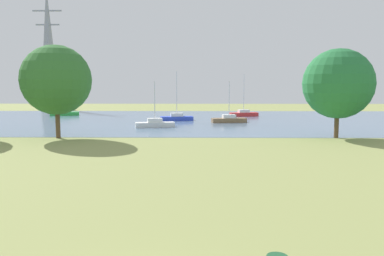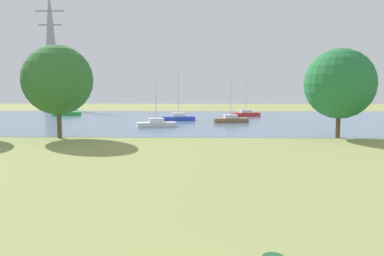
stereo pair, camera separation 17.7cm
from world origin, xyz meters
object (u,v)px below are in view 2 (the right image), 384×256
tree_east_near (58,80)px  tree_west_near (340,84)px  sailboat_brown (231,119)px  sailboat_blue (178,117)px  electricity_pylon (51,48)px  sailboat_white (156,124)px  sailboat_red (245,114)px  sailboat_green (67,113)px

tree_east_near → tree_west_near: 27.47m
sailboat_brown → tree_east_near: bearing=-138.1°
sailboat_blue → electricity_pylon: electricity_pylon is taller
sailboat_blue → tree_west_near: (16.83, -18.68, 4.86)m
sailboat_white → sailboat_red: bearing=53.3°
sailboat_green → electricity_pylon: bearing=116.6°
sailboat_brown → sailboat_white: (-9.68, -6.27, -0.00)m
sailboat_brown → sailboat_green: 29.97m
tree_east_near → tree_west_near: bearing=1.1°
sailboat_blue → sailboat_white: size_ratio=1.28×
sailboat_red → sailboat_brown: (-3.36, -11.24, -0.01)m
sailboat_white → tree_east_near: bearing=-130.1°
tree_west_near → sailboat_blue: bearing=132.0°
sailboat_green → tree_east_near: bearing=-71.9°
sailboat_white → tree_east_near: (-8.43, -10.01, 5.24)m
sailboat_blue → sailboat_brown: size_ratio=1.26×
sailboat_blue → sailboat_red: bearing=37.5°
sailboat_green → tree_east_near: tree_east_near is taller
sailboat_blue → tree_east_near: 22.57m
sailboat_red → sailboat_green: 30.77m
sailboat_green → tree_east_near: (9.28, -28.44, 5.22)m
sailboat_white → electricity_pylon: bearing=125.7°
sailboat_brown → tree_east_near: (-18.12, -16.28, 5.24)m
sailboat_blue → tree_east_near: size_ratio=0.80×
tree_west_near → tree_east_near: bearing=-178.9°
sailboat_blue → tree_west_near: tree_west_near is taller
sailboat_white → sailboat_green: 25.55m
sailboat_red → sailboat_brown: sailboat_red is taller
sailboat_brown → sailboat_white: size_ratio=1.02×
sailboat_brown → sailboat_green: bearing=156.1°
sailboat_blue → sailboat_white: (-2.20, -9.20, -0.02)m
tree_east_near → electricity_pylon: (-19.51, 48.91, 7.79)m
sailboat_white → electricity_pylon: electricity_pylon is taller
tree_west_near → electricity_pylon: (-46.97, 48.37, 8.15)m
sailboat_blue → sailboat_brown: sailboat_blue is taller
electricity_pylon → sailboat_red: bearing=-27.6°
sailboat_red → sailboat_green: sailboat_red is taller
sailboat_blue → sailboat_brown: (7.48, -2.93, -0.02)m
electricity_pylon → tree_east_near: bearing=-68.3°
tree_west_near → sailboat_white: bearing=153.5°
sailboat_blue → sailboat_red: size_ratio=1.03×
sailboat_red → sailboat_brown: 11.73m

